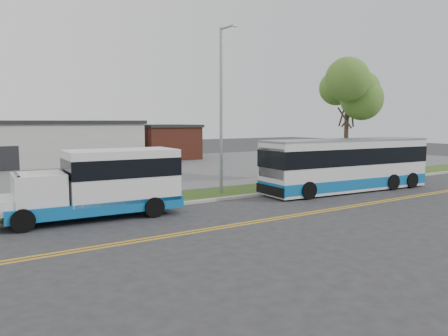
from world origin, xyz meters
TOP-DOWN VIEW (x-y plane):
  - ground at (0.00, 0.00)m, footprint 140.00×140.00m
  - lane_line_north at (0.00, -3.85)m, footprint 70.00×0.12m
  - lane_line_south at (0.00, -4.15)m, footprint 70.00×0.12m
  - curb at (0.00, 1.10)m, footprint 80.00×0.30m
  - verge at (0.00, 2.90)m, footprint 80.00×3.30m
  - parking_lot at (0.00, 17.00)m, footprint 80.00×25.00m
  - brick_wing at (10.50, 26.00)m, footprint 6.30×7.30m
  - tree_east at (14.00, 3.00)m, footprint 5.20×5.20m
  - streetlight_near at (3.00, 2.73)m, footprint 0.35×1.53m
  - shuttle_bus at (-4.72, 0.55)m, footprint 8.02×3.10m
  - transit_bus at (10.15, -0.42)m, footprint 11.70×3.55m
  - pedestrian at (-2.90, 4.00)m, footprint 0.76×0.56m
  - parked_car_a at (-0.97, 14.92)m, footprint 2.70×4.78m
  - grocery_bag_left at (-3.20, 3.75)m, footprint 0.32×0.32m
  - grocery_bag_right at (-2.60, 4.25)m, footprint 0.32×0.32m

SIDE VIEW (x-z plane):
  - ground at x=0.00m, z-range 0.00..0.00m
  - lane_line_north at x=0.00m, z-range 0.00..0.01m
  - lane_line_south at x=0.00m, z-range 0.00..0.01m
  - verge at x=0.00m, z-range 0.00..0.10m
  - parking_lot at x=0.00m, z-range 0.00..0.10m
  - curb at x=0.00m, z-range 0.00..0.15m
  - grocery_bag_left at x=-3.20m, z-range 0.10..0.42m
  - grocery_bag_right at x=-2.60m, z-range 0.10..0.42m
  - parked_car_a at x=-0.97m, z-range 0.10..1.59m
  - pedestrian at x=-2.90m, z-range 0.10..2.00m
  - shuttle_bus at x=-4.72m, z-range 0.10..3.12m
  - transit_bus at x=10.15m, z-range 0.02..3.22m
  - brick_wing at x=10.50m, z-range 0.01..3.91m
  - streetlight_near at x=3.00m, z-range 0.48..9.98m
  - tree_east at x=14.00m, z-range 2.04..10.37m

